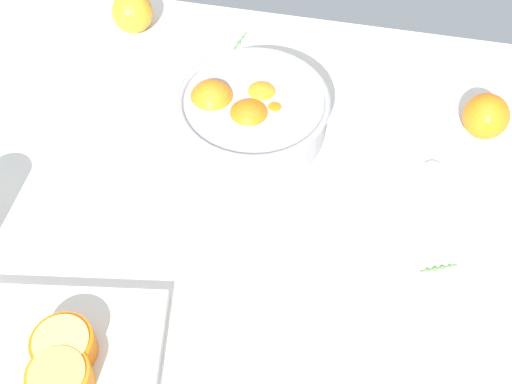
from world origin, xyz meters
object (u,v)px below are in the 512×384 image
Objects in this scene: loose_orange_0 at (132,12)px; loose_orange_1 at (486,116)px; fruit_bowl at (252,115)px; orange_half_0 at (60,379)px; spoon at (460,170)px; orange_half_1 at (64,346)px; cutting_board at (32,358)px.

loose_orange_0 is 70.53cm from loose_orange_1.
fruit_bowl reaches higher than orange_half_0.
fruit_bowl is 36.69cm from spoon.
fruit_bowl is 48.79cm from orange_half_1.
loose_orange_0 is (-7.84, 70.82, 3.00)cm from cutting_board.
cutting_board is at bearing -137.42° from loose_orange_1.
cutting_board is at bearing -164.68° from orange_half_1.
spoon is (65.61, -24.56, -3.67)cm from loose_orange_0.
orange_half_0 reaches higher than cutting_board.
loose_orange_0 is 0.46× the size of spoon.
cutting_board is 2.00× the size of spoon.
loose_orange_1 reaches higher than orange_half_0.
fruit_bowl is 52.59cm from orange_half_0.
orange_half_0 reaches higher than orange_half_1.
loose_orange_1 is 0.45× the size of spoon.
orange_half_1 reaches higher than cutting_board.
orange_half_0 is 80.87cm from loose_orange_1.
orange_half_1 is 70.64cm from loose_orange_0.
orange_half_1 is at bearing 15.32° from cutting_board.
orange_half_1 is 0.48× the size of spoon.
loose_orange_0 is 1.02× the size of loose_orange_1.
loose_orange_1 is (55.02, 59.27, -0.35)cm from orange_half_0.
orange_half_1 reaches higher than spoon.
cutting_board is 83.09cm from loose_orange_1.
loose_orange_0 is at bearing 168.02° from loose_orange_1.
fruit_bowl reaches higher than loose_orange_0.
loose_orange_0 reaches higher than spoon.
loose_orange_1 is 11.08cm from spoon.
cutting_board is 4.15× the size of orange_half_1.
fruit_bowl is 37.59cm from loose_orange_0.
loose_orange_0 is (-29.25, 23.59, -1.17)cm from fruit_bowl.
fruit_bowl reaches higher than loose_orange_1.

